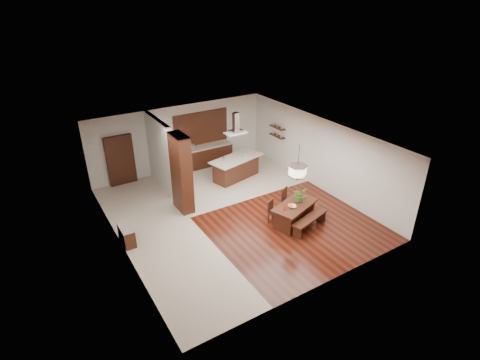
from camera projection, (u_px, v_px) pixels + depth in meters
room_shell at (233, 161)px, 12.70m from camera, size 9.00×9.04×2.92m
tile_hallway at (162, 236)px, 12.34m from camera, size 2.50×9.00×0.01m
tile_kitchen at (228, 178)px, 16.11m from camera, size 5.50×4.00×0.01m
soffit_band at (232, 138)px, 12.33m from camera, size 8.00×9.00×0.02m
partition_pier at (181, 173)px, 13.23m from camera, size 0.45×1.00×2.90m
partition_stub at (160, 154)px, 14.82m from camera, size 0.18×2.40×2.90m
hallway_console at (127, 235)px, 11.85m from camera, size 0.37×0.88×0.63m
hallway_doorway at (121, 160)px, 15.23m from camera, size 1.10×0.20×2.10m
rear_counter at (205, 156)px, 17.07m from camera, size 2.60×0.62×0.95m
kitchen_window at (201, 128)px, 16.69m from camera, size 2.60×0.08×1.50m
shelf_lower at (277, 136)px, 16.79m from camera, size 0.26×0.90×0.04m
shelf_upper at (277, 127)px, 16.61m from camera, size 0.26×0.90×0.04m
dining_table at (295, 209)px, 12.82m from camera, size 1.92×1.38×0.72m
dining_bench at (310, 223)px, 12.61m from camera, size 1.67×0.76×0.46m
dining_chair_left at (275, 212)px, 12.87m from camera, size 0.50×0.50×0.84m
dining_chair_right at (288, 201)px, 13.45m from camera, size 0.55×0.55×0.94m
pendant_lantern at (298, 164)px, 12.05m from camera, size 0.64×0.64×1.31m
foliage_plant at (299, 195)px, 12.83m from camera, size 0.50×0.45×0.50m
fruit_bowl at (292, 206)px, 12.56m from camera, size 0.34×0.34×0.06m
napkin_cone at (284, 207)px, 12.38m from camera, size 0.13×0.13×0.19m
gold_ornament at (305, 198)px, 13.03m from camera, size 0.08×0.08×0.11m
kitchen_island at (236, 168)px, 15.93m from camera, size 2.51×1.54×0.96m
range_hood at (236, 123)px, 15.04m from camera, size 0.90×0.55×0.87m
island_cup at (246, 155)px, 15.79m from camera, size 0.17×0.17×0.10m
microwave at (187, 147)px, 16.37m from camera, size 0.54×0.37×0.29m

